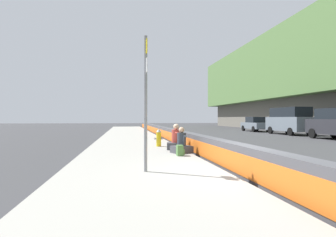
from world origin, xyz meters
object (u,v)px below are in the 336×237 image
(parked_car_fourth, at_px, (289,120))
(route_sign_post, at_px, (146,93))
(seated_person_middle, at_px, (176,141))
(backpack, at_px, (180,151))
(fire_hydrant, at_px, (159,137))
(seated_person_foreground, at_px, (182,145))
(parked_car_midline, at_px, (255,124))

(parked_car_fourth, bearing_deg, route_sign_post, 138.02)
(seated_person_middle, xyz_separation_m, backpack, (-2.10, 0.25, -0.17))
(route_sign_post, height_order, seated_person_middle, route_sign_post)
(seated_person_middle, relative_size, backpack, 2.89)
(seated_person_middle, bearing_deg, parked_car_fourth, -48.58)
(backpack, bearing_deg, fire_hydrant, 5.95)
(seated_person_foreground, xyz_separation_m, parked_car_midline, (19.23, -12.93, 0.39))
(parked_car_fourth, bearing_deg, fire_hydrant, 126.48)
(parked_car_fourth, bearing_deg, parked_car_midline, 1.80)
(fire_hydrant, xyz_separation_m, seated_person_middle, (-1.42, -0.62, -0.09))
(route_sign_post, distance_m, seated_person_foreground, 4.43)
(fire_hydrant, xyz_separation_m, backpack, (-3.52, -0.37, -0.25))
(route_sign_post, relative_size, seated_person_foreground, 3.41)
(route_sign_post, distance_m, parked_car_midline, 27.24)
(seated_person_foreground, bearing_deg, parked_car_midline, -33.93)
(seated_person_middle, relative_size, parked_car_midline, 0.25)
(seated_person_foreground, bearing_deg, backpack, 164.02)
(seated_person_foreground, xyz_separation_m, parked_car_fourth, (12.87, -13.13, 0.88))
(fire_hydrant, distance_m, backpack, 3.55)
(backpack, bearing_deg, parked_car_fourth, -44.35)
(parked_car_midline, bearing_deg, route_sign_post, 147.33)
(route_sign_post, xyz_separation_m, fire_hydrant, (6.39, -1.15, -1.62))
(fire_hydrant, height_order, seated_person_foreground, seated_person_foreground)
(route_sign_post, xyz_separation_m, seated_person_middle, (4.97, -1.77, -1.71))
(seated_person_foreground, bearing_deg, fire_hydrant, 12.42)
(route_sign_post, bearing_deg, parked_car_midline, -32.67)
(route_sign_post, bearing_deg, fire_hydrant, -10.25)
(parked_car_midline, bearing_deg, seated_person_foreground, 146.07)
(parked_car_fourth, bearing_deg, seated_person_foreground, 134.41)
(route_sign_post, height_order, backpack, route_sign_post)
(route_sign_post, distance_m, seated_person_middle, 5.55)
(fire_hydrant, distance_m, parked_car_midline, 21.35)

